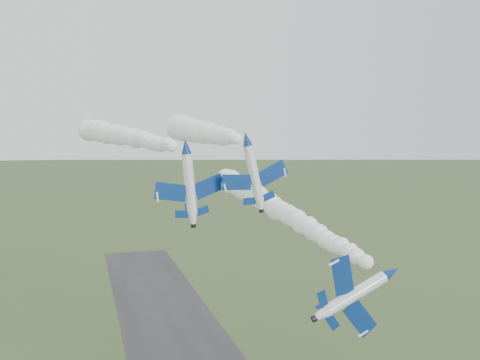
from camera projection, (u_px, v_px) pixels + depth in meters
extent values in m
cylinder|color=white|center=(391.00, 272.00, 59.72)|extent=(2.00, 7.68, 1.80)
cone|color=navy|center=(418.00, 284.00, 55.17)|extent=(1.86, 2.05, 1.80)
cone|color=white|center=(369.00, 263.00, 64.11)|extent=(1.85, 1.68, 1.80)
cylinder|color=black|center=(365.00, 261.00, 64.97)|extent=(0.93, 0.57, 0.91)
ellipsoid|color=black|center=(405.00, 275.00, 57.99)|extent=(1.27, 2.65, 1.20)
cube|color=navy|center=(378.00, 250.00, 59.82)|extent=(1.90, 2.23, 3.86)
cube|color=navy|center=(394.00, 292.00, 60.94)|extent=(1.90, 2.23, 3.86)
cube|color=navy|center=(368.00, 254.00, 63.04)|extent=(0.86, 1.02, 1.69)
cube|color=navy|center=(377.00, 275.00, 63.63)|extent=(0.86, 1.02, 1.69)
cube|color=navy|center=(381.00, 260.00, 63.42)|extent=(1.90, 1.50, 0.92)
cylinder|color=white|center=(186.00, 146.00, 73.92)|extent=(3.18, 8.41, 1.60)
cone|color=navy|center=(201.00, 147.00, 69.34)|extent=(1.99, 2.43, 1.60)
cone|color=white|center=(173.00, 146.00, 78.33)|extent=(1.92, 2.05, 1.60)
cylinder|color=black|center=(171.00, 146.00, 79.20)|extent=(0.91, 0.74, 0.81)
ellipsoid|color=black|center=(192.00, 143.00, 71.98)|extent=(1.60, 2.98, 1.07)
cube|color=navy|center=(164.00, 149.00, 73.29)|extent=(4.88, 3.19, 0.55)
cube|color=navy|center=(203.00, 145.00, 75.98)|extent=(4.88, 3.19, 0.55)
cube|color=navy|center=(165.00, 147.00, 76.84)|extent=(2.14, 1.44, 0.28)
cube|color=navy|center=(185.00, 145.00, 78.27)|extent=(2.14, 1.44, 0.28)
cube|color=navy|center=(175.00, 137.00, 77.18)|extent=(0.62, 1.60, 2.16)
cylinder|color=white|center=(246.00, 139.00, 75.93)|extent=(1.76, 7.84, 1.67)
cone|color=navy|center=(258.00, 139.00, 71.24)|extent=(1.69, 2.07, 1.67)
cone|color=white|center=(237.00, 139.00, 80.45)|extent=(1.69, 1.70, 1.67)
cylinder|color=black|center=(235.00, 139.00, 81.33)|extent=(0.85, 0.57, 0.84)
ellipsoid|color=black|center=(250.00, 135.00, 73.94)|extent=(1.14, 2.69, 1.11)
cube|color=navy|center=(227.00, 144.00, 75.90)|extent=(4.23, 2.28, 1.06)
cube|color=navy|center=(263.00, 136.00, 77.42)|extent=(4.23, 2.28, 1.06)
cube|color=navy|center=(229.00, 141.00, 79.25)|extent=(1.85, 1.05, 0.49)
cube|color=navy|center=(248.00, 136.00, 80.06)|extent=(1.85, 1.05, 0.49)
cube|color=navy|center=(237.00, 131.00, 79.26)|extent=(0.57, 1.50, 2.02)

